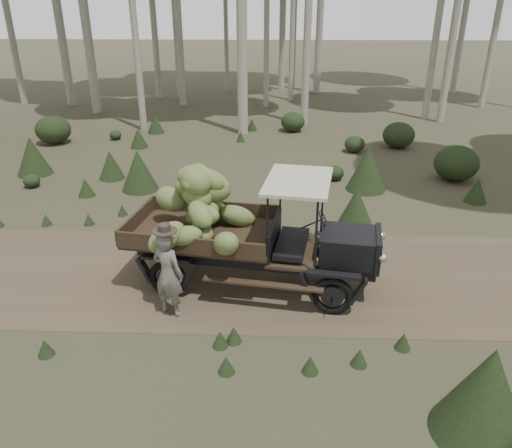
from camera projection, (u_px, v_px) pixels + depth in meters
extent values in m
plane|color=#473D2B|center=(167.00, 274.00, 10.34)|extent=(120.00, 120.00, 0.00)
cube|color=brown|center=(167.00, 274.00, 10.33)|extent=(70.00, 4.00, 0.01)
cube|color=black|center=(347.00, 246.00, 9.32)|extent=(1.13, 1.09, 0.55)
cube|color=black|center=(377.00, 249.00, 9.23)|extent=(0.26, 1.00, 0.62)
cube|color=black|center=(274.00, 235.00, 9.53)|extent=(0.30, 1.39, 0.55)
cube|color=#38281C|center=(204.00, 234.00, 9.81)|extent=(3.04, 2.21, 0.08)
cube|color=#38281C|center=(216.00, 208.00, 10.54)|extent=(2.77, 0.50, 0.32)
cube|color=#38281C|center=(189.00, 246.00, 8.94)|extent=(2.77, 0.50, 0.32)
cube|color=#38281C|center=(136.00, 220.00, 9.98)|extent=(0.34, 1.78, 0.32)
cube|color=beige|center=(298.00, 181.00, 8.98)|extent=(1.40, 1.86, 0.06)
cube|color=black|center=(260.00, 247.00, 10.13)|extent=(4.55, 0.82, 0.18)
cube|color=black|center=(252.00, 265.00, 9.45)|extent=(4.55, 0.82, 0.18)
torus|color=black|center=(337.00, 254.00, 10.33)|extent=(0.77, 0.25, 0.76)
torus|color=black|center=(332.00, 296.00, 8.90)|extent=(0.77, 0.25, 0.76)
torus|color=black|center=(194.00, 241.00, 10.87)|extent=(0.77, 0.25, 0.76)
torus|color=black|center=(168.00, 279.00, 9.45)|extent=(0.77, 0.25, 0.76)
sphere|color=beige|center=(381.00, 236.00, 9.59)|extent=(0.18, 0.18, 0.18)
sphere|color=beige|center=(383.00, 258.00, 8.79)|extent=(0.18, 0.18, 0.18)
ellipsoid|color=olive|center=(238.00, 216.00, 10.01)|extent=(0.94, 0.61, 0.68)
ellipsoid|color=olive|center=(205.00, 215.00, 9.29)|extent=(0.86, 0.85, 0.55)
ellipsoid|color=olive|center=(213.00, 189.00, 9.55)|extent=(0.80, 0.53, 0.63)
ellipsoid|color=olive|center=(197.00, 179.00, 9.41)|extent=(0.93, 0.57, 0.70)
ellipsoid|color=olive|center=(208.00, 211.00, 10.08)|extent=(0.84, 0.58, 0.47)
ellipsoid|color=olive|center=(201.00, 214.00, 9.10)|extent=(0.75, 0.87, 0.56)
ellipsoid|color=olive|center=(216.00, 189.00, 9.62)|extent=(0.91, 0.83, 0.69)
ellipsoid|color=olive|center=(191.00, 179.00, 9.53)|extent=(0.97, 0.94, 0.74)
ellipsoid|color=olive|center=(185.00, 236.00, 8.99)|extent=(0.70, 0.39, 0.49)
ellipsoid|color=olive|center=(211.00, 198.00, 10.06)|extent=(0.49, 0.79, 0.60)
ellipsoid|color=olive|center=(194.00, 187.00, 9.69)|extent=(0.76, 0.46, 0.48)
ellipsoid|color=olive|center=(192.00, 178.00, 9.39)|extent=(0.45, 0.86, 0.49)
ellipsoid|color=olive|center=(201.00, 216.00, 9.93)|extent=(1.01, 0.87, 0.73)
ellipsoid|color=olive|center=(171.00, 199.00, 9.94)|extent=(0.90, 0.80, 0.57)
ellipsoid|color=olive|center=(210.00, 183.00, 9.74)|extent=(0.97, 0.82, 0.57)
ellipsoid|color=olive|center=(196.00, 181.00, 9.26)|extent=(0.93, 0.87, 0.69)
ellipsoid|color=olive|center=(202.00, 232.00, 9.34)|extent=(0.66, 0.93, 0.47)
ellipsoid|color=olive|center=(208.00, 205.00, 9.64)|extent=(0.63, 0.82, 0.56)
ellipsoid|color=olive|center=(196.00, 194.00, 9.49)|extent=(0.96, 0.96, 0.64)
ellipsoid|color=olive|center=(209.00, 179.00, 9.41)|extent=(0.84, 0.61, 0.60)
ellipsoid|color=olive|center=(166.00, 237.00, 8.90)|extent=(0.97, 0.82, 0.75)
ellipsoid|color=olive|center=(226.00, 244.00, 8.71)|extent=(0.73, 0.91, 0.70)
imported|color=#62615A|center=(168.00, 274.00, 8.74)|extent=(0.71, 0.61, 1.63)
cylinder|color=#342B24|center=(165.00, 231.00, 8.39)|extent=(0.58, 0.58, 0.02)
cylinder|color=#342B24|center=(164.00, 228.00, 8.37)|extent=(0.29, 0.29, 0.13)
cone|color=#233319|center=(138.00, 138.00, 18.80)|extent=(0.68, 0.68, 0.75)
cone|color=#233319|center=(86.00, 187.00, 14.26)|extent=(0.48, 0.48, 0.54)
cone|color=#233319|center=(241.00, 137.00, 19.60)|extent=(0.36, 0.36, 0.40)
ellipsoid|color=#233319|center=(115.00, 135.00, 19.88)|extent=(0.47, 0.47, 0.37)
cone|color=#233319|center=(477.00, 190.00, 13.83)|extent=(0.62, 0.62, 0.69)
ellipsoid|color=#233319|center=(32.00, 181.00, 14.94)|extent=(0.49, 0.49, 0.39)
cone|color=#233319|center=(111.00, 165.00, 15.57)|extent=(0.81, 0.81, 0.90)
ellipsoid|color=#233319|center=(293.00, 122.00, 21.01)|extent=(1.01, 1.01, 0.80)
ellipsoid|color=#233319|center=(399.00, 135.00, 18.73)|extent=(1.19, 1.19, 0.95)
cone|color=#233319|center=(486.00, 393.00, 6.30)|extent=(1.24, 1.24, 1.38)
cone|color=#233319|center=(155.00, 124.00, 20.79)|extent=(0.70, 0.70, 0.77)
cone|color=#233319|center=(139.00, 170.00, 14.60)|extent=(1.09, 1.09, 1.21)
ellipsoid|color=#233319|center=(53.00, 130.00, 19.23)|extent=(1.33, 1.33, 1.07)
ellipsoid|color=#233319|center=(457.00, 163.00, 15.38)|extent=(1.35, 1.35, 1.08)
cone|color=#233319|center=(356.00, 205.00, 12.52)|extent=(0.84, 0.84, 0.94)
ellipsoid|color=#233319|center=(355.00, 144.00, 18.27)|extent=(0.74, 0.74, 0.59)
cone|color=#233319|center=(367.00, 168.00, 14.58)|extent=(1.18, 1.18, 1.31)
cone|color=#233319|center=(252.00, 124.00, 21.23)|extent=(0.46, 0.46, 0.51)
ellipsoid|color=#233319|center=(335.00, 173.00, 15.53)|extent=(0.57, 0.57, 0.46)
cone|color=#233319|center=(32.00, 156.00, 15.89)|extent=(1.10, 1.10, 1.22)
cone|color=#233319|center=(122.00, 210.00, 13.05)|extent=(0.27, 0.27, 0.30)
cone|color=#233319|center=(226.00, 364.00, 7.59)|extent=(0.27, 0.27, 0.30)
cone|color=#233319|center=(220.00, 339.00, 8.16)|extent=(0.27, 0.27, 0.30)
cone|color=#233319|center=(252.00, 218.00, 12.61)|extent=(0.27, 0.27, 0.30)
cone|color=#233319|center=(359.00, 357.00, 7.75)|extent=(0.27, 0.27, 0.30)
cone|color=#233319|center=(46.00, 220.00, 12.49)|extent=(0.27, 0.27, 0.30)
cone|color=#233319|center=(234.00, 334.00, 8.27)|extent=(0.27, 0.27, 0.30)
cone|color=#233319|center=(45.00, 347.00, 7.96)|extent=(0.27, 0.27, 0.30)
cone|color=#233319|center=(164.00, 222.00, 12.37)|extent=(0.27, 0.27, 0.30)
cone|color=#233319|center=(310.00, 364.00, 7.60)|extent=(0.27, 0.27, 0.30)
cone|color=#233319|center=(403.00, 341.00, 8.11)|extent=(0.27, 0.27, 0.30)
cone|color=#233319|center=(89.00, 219.00, 12.52)|extent=(0.27, 0.27, 0.30)
cone|color=#233319|center=(171.00, 216.00, 12.71)|extent=(0.27, 0.27, 0.30)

